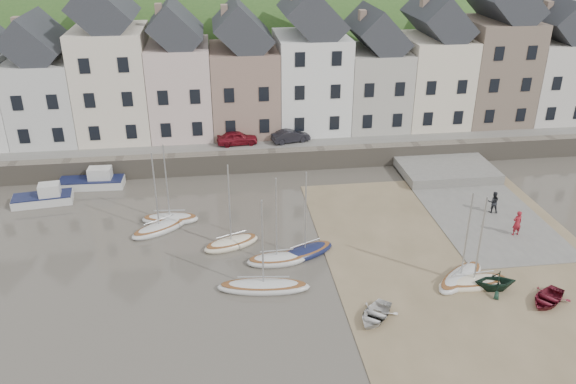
{
  "coord_description": "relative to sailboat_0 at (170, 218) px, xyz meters",
  "views": [
    {
      "loc": [
        -4.77,
        -30.43,
        20.66
      ],
      "look_at": [
        0.0,
        6.0,
        3.0
      ],
      "focal_mm": 36.16,
      "sensor_mm": 36.0,
      "label": 1
    }
  ],
  "objects": [
    {
      "name": "rowboat_red",
      "position": [
        22.45,
        -13.07,
        0.09
      ],
      "size": [
        3.52,
        3.38,
        0.59
      ],
      "primitive_type": "imported",
      "rotation": [
        0.0,
        0.0,
        -0.91
      ],
      "color": "maroon",
      "rests_on": "beach"
    },
    {
      "name": "sailboat_1",
      "position": [
        -0.68,
        -1.38,
        -0.0
      ],
      "size": [
        4.47,
        3.63,
        6.32
      ],
      "color": "silver",
      "rests_on": "ground"
    },
    {
      "name": "sailboat_4",
      "position": [
        6.08,
        -9.55,
        -0.01
      ],
      "size": [
        5.82,
        2.17,
        6.32
      ],
      "color": "silver",
      "rests_on": "ground"
    },
    {
      "name": "sailboat_5",
      "position": [
        9.2,
        -5.97,
        -0.0
      ],
      "size": [
        4.55,
        3.22,
        6.32
      ],
      "color": "#141A3F",
      "rests_on": "ground"
    },
    {
      "name": "car_left",
      "position": [
        5.62,
        11.22,
        1.96
      ],
      "size": [
        3.79,
        1.78,
        1.25
      ],
      "primitive_type": "imported",
      "rotation": [
        0.0,
        0.0,
        1.65
      ],
      "color": "maroon",
      "rests_on": "quay_street"
    },
    {
      "name": "rowboat_green",
      "position": [
        19.95,
        -11.45,
        0.45
      ],
      "size": [
        2.67,
        2.36,
        1.31
      ],
      "primitive_type": "imported",
      "rotation": [
        0.0,
        0.0,
        -1.66
      ],
      "color": "black",
      "rests_on": "beach"
    },
    {
      "name": "townhouse_terrace",
      "position": [
        10.29,
        15.72,
        7.06
      ],
      "size": [
        61.05,
        8.0,
        13.93
      ],
      "color": "white",
      "rests_on": "quay_land"
    },
    {
      "name": "quay_land",
      "position": [
        8.53,
        23.72,
        0.48
      ],
      "size": [
        90.0,
        30.0,
        1.5
      ],
      "primitive_type": "cube",
      "color": "#325723",
      "rests_on": "ground"
    },
    {
      "name": "car_right",
      "position": [
        10.55,
        11.22,
        1.92
      ],
      "size": [
        3.72,
        2.02,
        1.16
      ],
      "primitive_type": "imported",
      "rotation": [
        0.0,
        0.0,
        1.81
      ],
      "color": "black",
      "rests_on": "quay_street"
    },
    {
      "name": "motorboat_2",
      "position": [
        -6.64,
        6.98,
        0.32
      ],
      "size": [
        5.36,
        1.95,
        1.7
      ],
      "color": "silver",
      "rests_on": "ground"
    },
    {
      "name": "quay_street",
      "position": [
        8.53,
        12.22,
        1.28
      ],
      "size": [
        70.0,
        7.0,
        0.1
      ],
      "primitive_type": "cube",
      "color": "slate",
      "rests_on": "quay_land"
    },
    {
      "name": "sailboat_3",
      "position": [
        7.22,
        -6.64,
        0.0
      ],
      "size": [
        4.02,
        1.64,
        6.32
      ],
      "color": "silver",
      "rests_on": "ground"
    },
    {
      "name": "seawall",
      "position": [
        8.53,
        8.72,
        0.63
      ],
      "size": [
        70.0,
        1.2,
        1.8
      ],
      "primitive_type": "cube",
      "color": "slate",
      "rests_on": "ground"
    },
    {
      "name": "motorboat_0",
      "position": [
        -9.95,
        4.29,
        0.32
      ],
      "size": [
        4.67,
        2.29,
        1.7
      ],
      "color": "silver",
      "rests_on": "ground"
    },
    {
      "name": "ground",
      "position": [
        8.53,
        -8.28,
        -0.27
      ],
      "size": [
        160.0,
        160.0,
        0.0
      ],
      "primitive_type": "plane",
      "color": "#474238",
      "rests_on": "ground"
    },
    {
      "name": "slipway",
      "position": [
        23.53,
        -0.28,
        -0.21
      ],
      "size": [
        8.0,
        18.0,
        0.12
      ],
      "primitive_type": "cube",
      "color": "slate",
      "rests_on": "ground"
    },
    {
      "name": "person_red",
      "position": [
        24.38,
        -5.37,
        0.79
      ],
      "size": [
        0.73,
        0.52,
        1.87
      ],
      "primitive_type": "imported",
      "rotation": [
        0.0,
        0.0,
        3.25
      ],
      "color": "maroon",
      "rests_on": "slipway"
    },
    {
      "name": "beach",
      "position": [
        19.53,
        -8.28,
        -0.24
      ],
      "size": [
        18.0,
        26.0,
        0.06
      ],
      "primitive_type": "cube",
      "color": "#756447",
      "rests_on": "ground"
    },
    {
      "name": "sailboat_7",
      "position": [
        18.89,
        -10.8,
        -0.0
      ],
      "size": [
        4.62,
        1.77,
        6.32
      ],
      "color": "beige",
      "rests_on": "ground"
    },
    {
      "name": "hillside",
      "position": [
        3.53,
        51.72,
        -18.26
      ],
      "size": [
        134.4,
        84.0,
        84.0
      ],
      "color": "#325723",
      "rests_on": "ground"
    },
    {
      "name": "person_dark",
      "position": [
        24.29,
        -1.87,
        0.71
      ],
      "size": [
        0.96,
        0.83,
        1.7
      ],
      "primitive_type": "imported",
      "rotation": [
        0.0,
        0.0,
        2.9
      ],
      "color": "black",
      "rests_on": "slipway"
    },
    {
      "name": "rowboat_white",
      "position": [
        12.03,
        -13.25,
        0.09
      ],
      "size": [
        3.41,
        3.55,
        0.6
      ],
      "primitive_type": "imported",
      "rotation": [
        0.0,
        0.0,
        -0.67
      ],
      "color": "silver",
      "rests_on": "beach"
    },
    {
      "name": "sailboat_6",
      "position": [
        18.33,
        -10.18,
        -0.0
      ],
      "size": [
        4.48,
        4.02,
        6.32
      ],
      "color": "silver",
      "rests_on": "ground"
    },
    {
      "name": "sailboat_2",
      "position": [
        4.36,
        -4.15,
        0.0
      ],
      "size": [
        4.26,
        2.85,
        6.32
      ],
      "color": "beige",
      "rests_on": "ground"
    },
    {
      "name": "sailboat_0",
      "position": [
        0.0,
        0.0,
        0.0
      ],
      "size": [
        4.29,
        1.87,
        6.32
      ],
      "color": "silver",
      "rests_on": "ground"
    }
  ]
}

